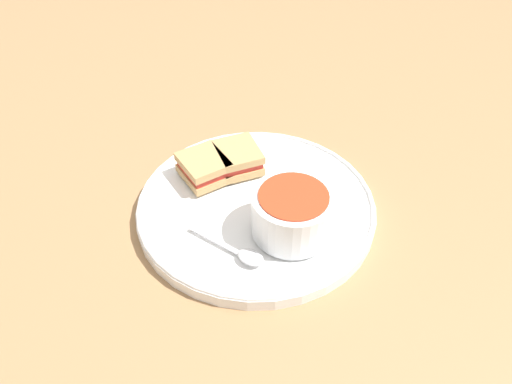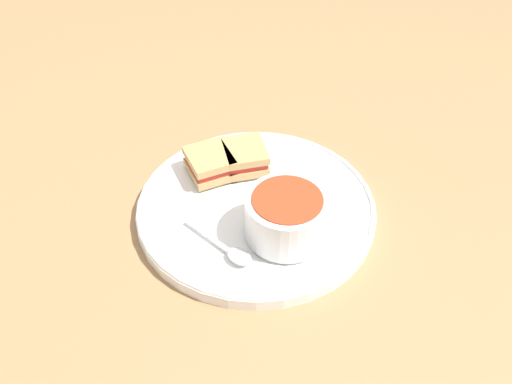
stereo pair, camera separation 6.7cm
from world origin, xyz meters
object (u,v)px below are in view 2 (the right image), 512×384
Objects in this scene: soup_bowl at (287,216)px; spoon at (233,253)px; sandwich_half_near at (245,156)px; sandwich_half_far at (210,163)px.

soup_bowl is 0.08m from spoon.
sandwich_half_near is (0.12, 0.08, -0.01)m from soup_bowl.
sandwich_half_far is (0.10, 0.13, -0.01)m from soup_bowl.
sandwich_half_far reaches higher than spoon.
spoon is 0.17m from sandwich_half_near.
soup_bowl reaches higher than spoon.
sandwich_half_far is (0.15, 0.07, 0.01)m from spoon.
sandwich_half_near is (0.17, 0.02, 0.01)m from spoon.
sandwich_half_near is 0.05m from sandwich_half_far.
soup_bowl reaches higher than sandwich_half_near.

